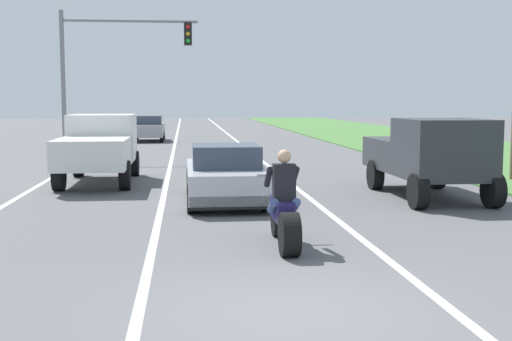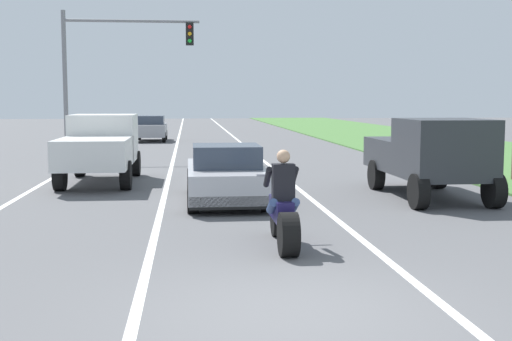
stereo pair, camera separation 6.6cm
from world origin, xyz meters
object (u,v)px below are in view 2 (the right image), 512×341
at_px(motorcycle_with_rider, 283,212).
at_px(sports_car_silver, 226,175).
at_px(pickup_truck_left_lane_white, 100,145).
at_px(distant_car_far_ahead, 151,128).
at_px(pickup_truck_right_shoulder_dark_grey, 429,153).
at_px(traffic_light_mast_near, 109,59).

bearing_deg(motorcycle_with_rider, sports_car_silver, 97.25).
bearing_deg(pickup_truck_left_lane_white, distant_car_far_ahead, 88.92).
relative_size(motorcycle_with_rider, pickup_truck_left_lane_white, 0.46).
bearing_deg(motorcycle_with_rider, pickup_truck_right_shoulder_dark_grey, 49.94).
distance_m(sports_car_silver, pickup_truck_right_shoulder_dark_grey, 5.08).
xyz_separation_m(pickup_truck_left_lane_white, pickup_truck_right_shoulder_dark_grey, (8.50, -3.81, 0.00)).
height_order(pickup_truck_right_shoulder_dark_grey, traffic_light_mast_near, traffic_light_mast_near).
relative_size(pickup_truck_right_shoulder_dark_grey, distant_car_far_ahead, 1.20).
xyz_separation_m(pickup_truck_left_lane_white, distant_car_far_ahead, (0.38, 19.88, -0.33)).
bearing_deg(motorcycle_with_rider, traffic_light_mast_near, 105.38).
xyz_separation_m(pickup_truck_right_shoulder_dark_grey, traffic_light_mast_near, (-9.12, 11.87, 2.95)).
xyz_separation_m(motorcycle_with_rider, pickup_truck_left_lane_white, (-4.09, 9.05, 0.51)).
relative_size(sports_car_silver, pickup_truck_left_lane_white, 0.90).
height_order(traffic_light_mast_near, distant_car_far_ahead, traffic_light_mast_near).
xyz_separation_m(motorcycle_with_rider, traffic_light_mast_near, (-4.71, 17.11, 3.46)).
bearing_deg(pickup_truck_left_lane_white, motorcycle_with_rider, -65.70).
height_order(motorcycle_with_rider, traffic_light_mast_near, traffic_light_mast_near).
distance_m(motorcycle_with_rider, pickup_truck_right_shoulder_dark_grey, 6.87).
bearing_deg(pickup_truck_right_shoulder_dark_grey, motorcycle_with_rider, -130.06).
bearing_deg(traffic_light_mast_near, pickup_truck_left_lane_white, -85.60).
xyz_separation_m(traffic_light_mast_near, distant_car_far_ahead, (1.00, 11.82, -3.28)).
height_order(sports_car_silver, distant_car_far_ahead, distant_car_far_ahead).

